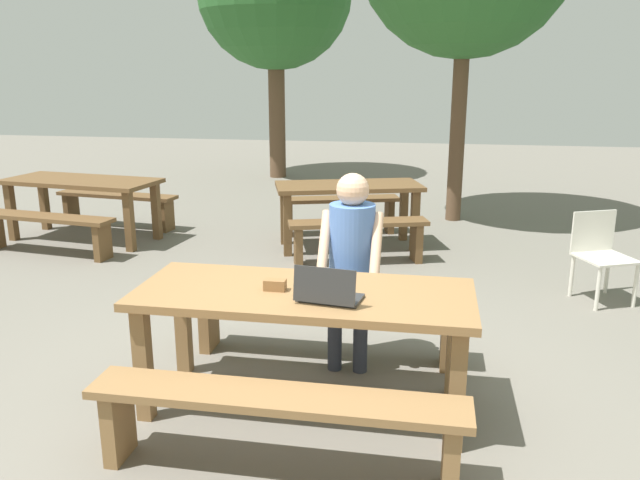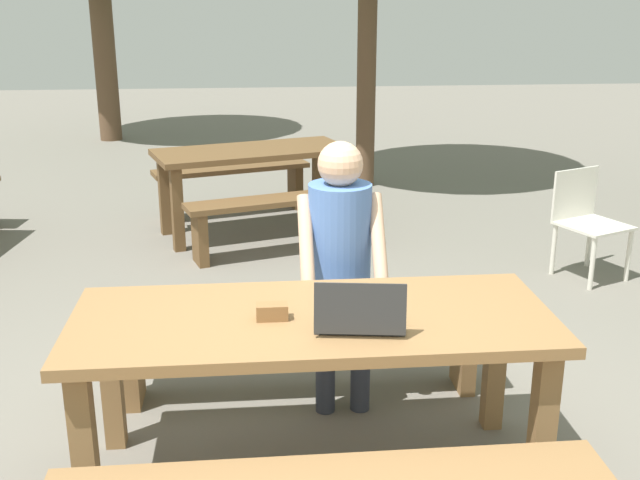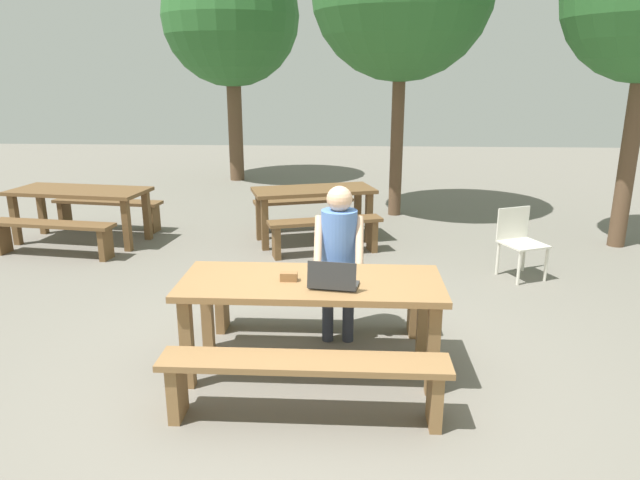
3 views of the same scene
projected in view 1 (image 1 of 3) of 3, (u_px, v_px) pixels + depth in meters
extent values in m
plane|color=slate|center=(305.00, 405.00, 4.00)|extent=(30.00, 30.00, 0.00)
cube|color=olive|center=(304.00, 294.00, 3.81)|extent=(2.03, 0.82, 0.05)
cube|color=olive|center=(143.00, 364.00, 3.77)|extent=(0.09, 0.09, 0.72)
cube|color=olive|center=(457.00, 390.00, 3.46)|extent=(0.09, 0.09, 0.72)
cube|color=olive|center=(183.00, 324.00, 4.36)|extent=(0.09, 0.09, 0.72)
cube|color=olive|center=(454.00, 343.00, 4.05)|extent=(0.09, 0.09, 0.72)
cube|color=olive|center=(276.00, 398.00, 3.21)|extent=(1.96, 0.30, 0.05)
cube|color=olive|center=(118.00, 422.00, 3.42)|extent=(0.08, 0.24, 0.42)
cube|color=olive|center=(451.00, 456.00, 3.12)|extent=(0.08, 0.24, 0.42)
cube|color=olive|center=(324.00, 300.00, 4.57)|extent=(1.96, 0.30, 0.05)
cube|color=olive|center=(209.00, 322.00, 4.78)|extent=(0.08, 0.24, 0.42)
cube|color=olive|center=(447.00, 339.00, 4.48)|extent=(0.08, 0.24, 0.42)
cube|color=#2D2D2D|center=(330.00, 298.00, 3.66)|extent=(0.38, 0.25, 0.02)
cube|color=#2D2D2D|center=(324.00, 286.00, 3.52)|extent=(0.36, 0.09, 0.20)
cube|color=black|center=(325.00, 285.00, 3.53)|extent=(0.33, 0.07, 0.19)
cube|color=olive|center=(275.00, 285.00, 3.80)|extent=(0.13, 0.07, 0.07)
cylinder|color=#333847|center=(335.00, 338.00, 4.43)|extent=(0.10, 0.10, 0.47)
cylinder|color=#333847|center=(360.00, 340.00, 4.40)|extent=(0.10, 0.10, 0.47)
cube|color=#333847|center=(350.00, 298.00, 4.43)|extent=(0.28, 0.28, 0.12)
cylinder|color=#517AC6|center=(352.00, 247.00, 4.43)|extent=(0.32, 0.32, 0.61)
cylinder|color=#DBAD89|center=(324.00, 242.00, 4.35)|extent=(0.07, 0.32, 0.41)
cylinder|color=#DBAD89|center=(376.00, 244.00, 4.29)|extent=(0.07, 0.32, 0.41)
sphere|color=#DBAD89|center=(353.00, 190.00, 4.32)|extent=(0.23, 0.23, 0.23)
cube|color=silver|center=(606.00, 258.00, 5.69)|extent=(0.58, 0.58, 0.02)
cube|color=silver|center=(593.00, 231.00, 5.84)|extent=(0.41, 0.19, 0.38)
cylinder|color=silver|center=(598.00, 289.00, 5.53)|extent=(0.04, 0.04, 0.40)
cylinder|color=silver|center=(636.00, 286.00, 5.61)|extent=(0.04, 0.04, 0.40)
cylinder|color=silver|center=(572.00, 276.00, 5.88)|extent=(0.04, 0.04, 0.40)
cylinder|color=silver|center=(607.00, 273.00, 5.97)|extent=(0.04, 0.04, 0.40)
cube|color=brown|center=(81.00, 181.00, 7.72)|extent=(1.96, 1.01, 0.05)
cube|color=brown|center=(11.00, 212.00, 7.79)|extent=(0.10, 0.10, 0.71)
cube|color=brown|center=(129.00, 222.00, 7.31)|extent=(0.10, 0.10, 0.71)
cube|color=brown|center=(44.00, 203.00, 8.33)|extent=(0.10, 0.10, 0.71)
cube|color=brown|center=(156.00, 211.00, 7.84)|extent=(0.10, 0.10, 0.71)
cube|color=brown|center=(44.00, 217.00, 7.17)|extent=(1.71, 0.51, 0.05)
cube|color=brown|center=(102.00, 242.00, 7.01)|extent=(0.11, 0.25, 0.41)
cube|color=brown|center=(117.00, 195.00, 8.43)|extent=(1.71, 0.51, 0.05)
cube|color=brown|center=(71.00, 208.00, 8.70)|extent=(0.11, 0.25, 0.41)
cube|color=brown|center=(167.00, 216.00, 8.27)|extent=(0.11, 0.25, 0.41)
cube|color=brown|center=(349.00, 186.00, 7.37)|extent=(1.81, 1.18, 0.05)
cube|color=brown|center=(287.00, 225.00, 7.13)|extent=(0.11, 0.11, 0.71)
cube|color=brown|center=(415.00, 221.00, 7.31)|extent=(0.11, 0.11, 0.71)
cube|color=brown|center=(284.00, 215.00, 7.62)|extent=(0.11, 0.11, 0.71)
cube|color=brown|center=(404.00, 212.00, 7.80)|extent=(0.11, 0.11, 0.71)
cube|color=brown|center=(358.00, 223.00, 6.82)|extent=(1.53, 0.73, 0.05)
cube|color=brown|center=(298.00, 246.00, 6.80)|extent=(0.15, 0.25, 0.43)
cube|color=brown|center=(417.00, 242.00, 6.96)|extent=(0.15, 0.25, 0.43)
cube|color=brown|center=(340.00, 199.00, 8.06)|extent=(1.53, 0.73, 0.05)
cube|color=brown|center=(289.00, 219.00, 8.05)|extent=(0.15, 0.25, 0.43)
cube|color=brown|center=(389.00, 216.00, 8.21)|extent=(0.15, 0.25, 0.43)
cylinder|color=brown|center=(277.00, 110.00, 12.18)|extent=(0.31, 0.31, 2.60)
cylinder|color=brown|center=(458.00, 121.00, 8.60)|extent=(0.21, 0.21, 2.73)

